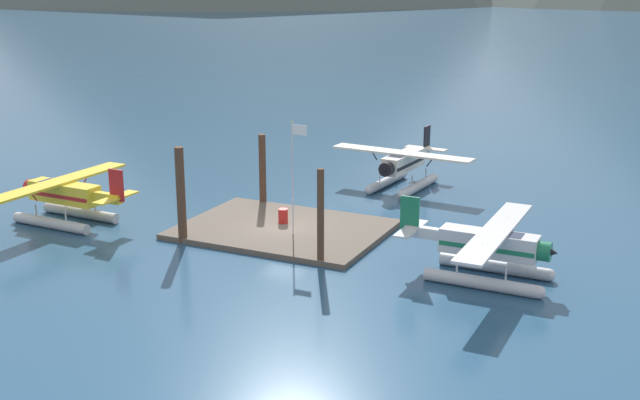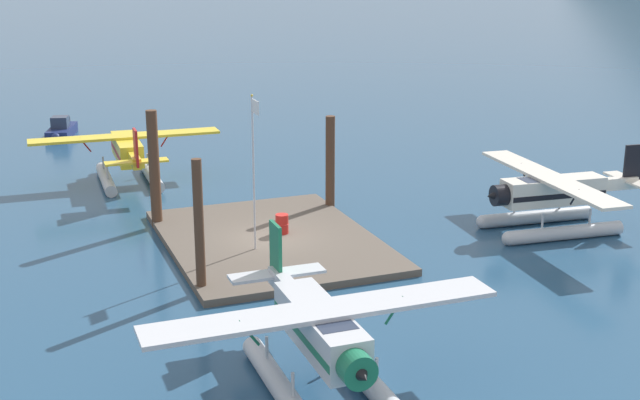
{
  "view_description": "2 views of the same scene",
  "coord_description": "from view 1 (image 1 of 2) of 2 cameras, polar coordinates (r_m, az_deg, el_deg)",
  "views": [
    {
      "loc": [
        21.37,
        -39.95,
        14.68
      ],
      "look_at": [
        1.07,
        2.86,
        1.35
      ],
      "focal_mm": 44.99,
      "sensor_mm": 36.0,
      "label": 1
    },
    {
      "loc": [
        33.47,
        -10.6,
        12.16
      ],
      "look_at": [
        1.69,
        1.71,
        2.29
      ],
      "focal_mm": 47.1,
      "sensor_mm": 36.0,
      "label": 2
    }
  ],
  "objects": [
    {
      "name": "seaplane_cream_bow_right",
      "position": [
        57.17,
        5.92,
        2.38
      ],
      "size": [
        10.48,
        7.97,
        3.84
      ],
      "color": "#B7BABF",
      "rests_on": "ground"
    },
    {
      "name": "piling_far_left",
      "position": [
        52.44,
        -4.11,
        2.11
      ],
      "size": [
        0.46,
        0.46,
        4.77
      ],
      "primitive_type": "cylinder",
      "color": "#4C3323",
      "rests_on": "ground"
    },
    {
      "name": "ground_plane",
      "position": [
        47.62,
        -2.64,
        -2.26
      ],
      "size": [
        1200.0,
        1200.0,
        0.0
      ],
      "primitive_type": "plane",
      "color": "navy"
    },
    {
      "name": "piling_near_right",
      "position": [
        41.42,
        0.04,
        -1.25
      ],
      "size": [
        0.37,
        0.37,
        5.19
      ],
      "primitive_type": "cylinder",
      "color": "#4C3323",
      "rests_on": "ground"
    },
    {
      "name": "seaplane_yellow_port_aft",
      "position": [
        51.21,
        -17.71,
        0.13
      ],
      "size": [
        7.98,
        10.44,
        3.84
      ],
      "color": "#B7BABF",
      "rests_on": "ground"
    },
    {
      "name": "seaplane_silver_stbd_aft",
      "position": [
        40.45,
        11.94,
        -3.54
      ],
      "size": [
        7.98,
        10.41,
        3.84
      ],
      "color": "#B7BABF",
      "rests_on": "ground"
    },
    {
      "name": "fuel_drum",
      "position": [
        48.13,
        -2.64,
        -1.14
      ],
      "size": [
        0.62,
        0.62,
        0.88
      ],
      "color": "#AD1E19",
      "rests_on": "dock_platform"
    },
    {
      "name": "flagpole",
      "position": [
        44.96,
        -1.84,
        2.43
      ],
      "size": [
        0.95,
        0.1,
        6.58
      ],
      "color": "silver",
      "rests_on": "dock_platform"
    },
    {
      "name": "dock_platform",
      "position": [
        47.58,
        -2.64,
        -2.09
      ],
      "size": [
        11.83,
        8.83,
        0.3
      ],
      "primitive_type": "cube",
      "color": "brown",
      "rests_on": "ground"
    },
    {
      "name": "piling_near_left",
      "position": [
        45.56,
        -9.86,
        0.32
      ],
      "size": [
        0.5,
        0.5,
        5.53
      ],
      "primitive_type": "cylinder",
      "color": "#4C3323",
      "rests_on": "ground"
    }
  ]
}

